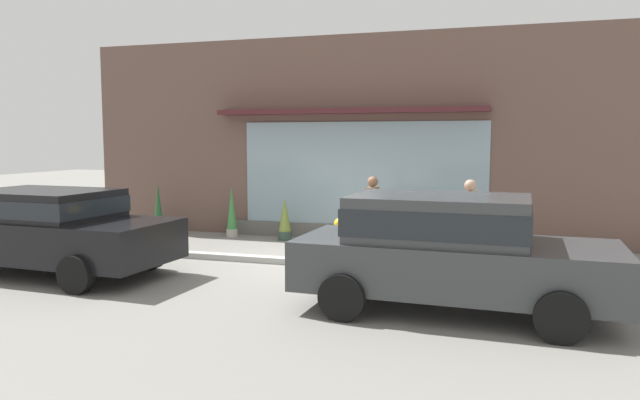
# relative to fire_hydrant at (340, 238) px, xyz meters

# --- Properties ---
(ground_plane) EXTENTS (60.00, 60.00, 0.00)m
(ground_plane) POSITION_rel_fire_hydrant_xyz_m (-0.44, -0.59, -0.43)
(ground_plane) COLOR gray
(curb_strip) EXTENTS (14.00, 0.24, 0.12)m
(curb_strip) POSITION_rel_fire_hydrant_xyz_m (-0.44, -0.79, -0.37)
(curb_strip) COLOR #B2B2AD
(curb_strip) RESTS_ON ground_plane
(storefront) EXTENTS (14.00, 0.81, 4.94)m
(storefront) POSITION_rel_fire_hydrant_xyz_m (-0.43, 2.60, 2.00)
(storefront) COLOR brown
(storefront) RESTS_ON ground_plane
(fire_hydrant) EXTENTS (0.39, 0.35, 0.85)m
(fire_hydrant) POSITION_rel_fire_hydrant_xyz_m (0.00, 0.00, 0.00)
(fire_hydrant) COLOR gold
(fire_hydrant) RESTS_ON ground_plane
(pedestrian_with_handbag) EXTENTS (0.24, 0.67, 1.66)m
(pedestrian_with_handbag) POSITION_rel_fire_hydrant_xyz_m (0.53, 0.70, 0.54)
(pedestrian_with_handbag) COLOR #333847
(pedestrian_with_handbag) RESTS_ON ground_plane
(pedestrian_passerby) EXTENTS (0.36, 0.41, 1.67)m
(pedestrian_passerby) POSITION_rel_fire_hydrant_xyz_m (2.55, 0.15, 0.55)
(pedestrian_passerby) COLOR brown
(pedestrian_passerby) RESTS_ON ground_plane
(parked_car_dark_gray) EXTENTS (4.47, 2.16, 1.65)m
(parked_car_dark_gray) POSITION_rel_fire_hydrant_xyz_m (2.43, -3.16, 0.50)
(parked_car_dark_gray) COLOR #383A3D
(parked_car_dark_gray) RESTS_ON ground_plane
(parked_car_black) EXTENTS (4.54, 2.29, 1.53)m
(parked_car_black) POSITION_rel_fire_hydrant_xyz_m (-4.66, -2.86, 0.44)
(parked_car_black) COLOR black
(parked_car_black) RESTS_ON ground_plane
(potted_plant_low_front) EXTENTS (0.33, 0.33, 1.03)m
(potted_plant_low_front) POSITION_rel_fire_hydrant_xyz_m (-1.87, 1.82, 0.07)
(potted_plant_low_front) COLOR #33473D
(potted_plant_low_front) RESTS_ON ground_plane
(potted_plant_window_right) EXTENTS (0.28, 0.28, 1.26)m
(potted_plant_window_right) POSITION_rel_fire_hydrant_xyz_m (-3.33, 1.92, 0.18)
(potted_plant_window_right) COLOR #B7B2A3
(potted_plant_window_right) RESTS_ON ground_plane
(potted_plant_trailing_edge) EXTENTS (0.32, 0.32, 1.18)m
(potted_plant_trailing_edge) POSITION_rel_fire_hydrant_xyz_m (1.35, 2.03, 0.14)
(potted_plant_trailing_edge) COLOR #B7B2A3
(potted_plant_trailing_edge) RESTS_ON ground_plane
(potted_plant_near_hydrant) EXTENTS (0.25, 0.25, 1.32)m
(potted_plant_near_hydrant) POSITION_rel_fire_hydrant_xyz_m (-5.38, 1.83, 0.20)
(potted_plant_near_hydrant) COLOR #B7B2A3
(potted_plant_near_hydrant) RESTS_ON ground_plane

